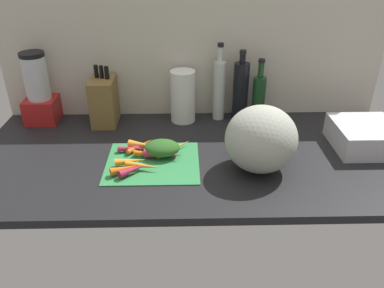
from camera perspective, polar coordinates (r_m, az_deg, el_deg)
name	(u,v)px	position (r cm, az deg, el deg)	size (l,w,h in cm)	color
ground_plane	(195,155)	(151.87, 0.45, -1.70)	(170.00, 80.00, 3.00)	black
wall_back	(193,50)	(175.35, 0.10, 13.74)	(170.00, 3.00, 60.00)	beige
cutting_board	(153,162)	(144.66, -5.82, -2.68)	(34.40, 29.84, 0.80)	#338C4C
carrot_0	(134,149)	(151.37, -8.51, -0.68)	(2.19, 2.19, 12.87)	#B2264C
carrot_1	(142,145)	(152.09, -7.35, -0.16)	(3.48, 3.48, 10.96)	orange
carrot_2	(174,149)	(149.72, -2.64, -0.68)	(2.37, 2.37, 17.00)	orange
carrot_3	(149,145)	(153.47, -6.44, -0.11)	(2.10, 2.10, 17.42)	#B2264C
carrot_4	(156,154)	(146.46, -5.36, -1.55)	(2.17, 2.17, 17.10)	orange
carrot_5	(143,166)	(139.56, -7.27, -3.23)	(2.61, 2.61, 12.85)	orange
carrot_6	(130,161)	(142.64, -9.08, -2.52)	(2.99, 2.99, 11.36)	orange
carrot_7	(134,169)	(137.91, -8.62, -3.71)	(2.83, 2.83, 11.39)	#B2264C
carrot_8	(140,146)	(153.38, -7.64, -0.23)	(2.01, 2.01, 13.71)	orange
carrot_9	(163,154)	(144.92, -4.32, -1.53)	(3.58, 3.58, 14.31)	#B2264C
carrot_10	(125,169)	(138.57, -9.91, -3.62)	(2.97, 2.97, 10.33)	orange
carrot_greens_pile	(162,148)	(146.94, -4.48, -0.59)	(13.68, 10.52, 5.79)	#2D6023
winter_squash	(261,139)	(136.97, 10.16, 0.70)	(25.43, 24.21, 24.19)	#B2B7A8
knife_block	(104,101)	(175.15, -12.84, 6.23)	(10.35, 16.46, 26.00)	brown
blender_appliance	(39,93)	(184.02, -21.67, 7.07)	(13.67, 13.67, 31.61)	red
paper_towel_roll	(183,96)	(172.57, -1.36, 7.04)	(10.91, 10.91, 23.26)	white
bottle_0	(219,89)	(174.14, 4.03, 8.16)	(5.23, 5.23, 34.74)	silver
bottle_1	(240,91)	(174.50, 7.18, 7.79)	(6.86, 6.86, 31.97)	black
bottle_2	(259,97)	(176.31, 9.82, 6.91)	(5.78, 5.78, 28.27)	#19421E
dish_rack	(364,136)	(167.17, 24.12, 1.08)	(23.99, 24.92, 9.69)	silver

